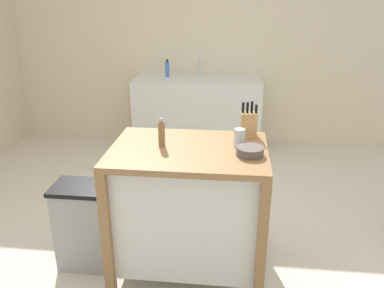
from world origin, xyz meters
TOP-DOWN VIEW (x-y plane):
  - ground_plane at (0.00, 0.00)m, footprint 6.11×6.11m
  - wall_back at (0.00, 2.55)m, footprint 5.03×0.10m
  - kitchen_island at (0.04, -0.06)m, footprint 1.01×0.72m
  - knife_block at (0.43, 0.20)m, footprint 0.11×0.09m
  - bowl_ceramic_small at (0.43, -0.14)m, footprint 0.17×0.17m
  - drinking_cup at (0.36, 0.01)m, footprint 0.07×0.07m
  - pepper_grinder at (-0.14, -0.05)m, footprint 0.04×0.04m
  - trash_bin at (-0.70, -0.11)m, footprint 0.36×0.28m
  - sink_counter at (-0.11, 2.20)m, footprint 1.50×0.60m
  - sink_faucet at (-0.11, 2.34)m, footprint 0.02×0.02m
  - bottle_hand_soap at (-0.49, 2.27)m, footprint 0.05×0.05m

SIDE VIEW (x-z plane):
  - ground_plane at x=0.00m, z-range 0.00..0.00m
  - trash_bin at x=-0.70m, z-range 0.00..0.63m
  - sink_counter at x=-0.11m, z-range 0.00..0.89m
  - kitchen_island at x=0.04m, z-range 0.05..0.97m
  - bowl_ceramic_small at x=0.43m, z-range 0.92..0.97m
  - drinking_cup at x=0.36m, z-range 0.91..1.03m
  - bottle_hand_soap at x=-0.49m, z-range 0.88..1.09m
  - sink_faucet at x=-0.11m, z-range 0.89..1.11m
  - pepper_grinder at x=-0.14m, z-range 0.91..1.10m
  - knife_block at x=0.43m, z-range 0.88..1.13m
  - wall_back at x=0.00m, z-range 0.00..2.60m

